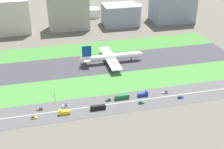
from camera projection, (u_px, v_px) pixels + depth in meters
The scene contains 26 objects.
ground_plane at pixel (97, 64), 294.67m from camera, with size 800.00×800.00×0.00m, color #5B564C.
runway at pixel (97, 64), 294.65m from camera, with size 280.00×46.00×0.10m, color #38383D.
grass_median_north at pixel (89, 49), 330.00m from camera, with size 280.00×36.00×0.10m, color #3D7A33.
grass_median_south at pixel (106, 84), 259.29m from camera, with size 280.00×36.00×0.10m, color #427F38.
highway at pixel (116, 103), 231.70m from camera, with size 280.00×28.00×0.10m, color #4C4C4F.
highway_centerline at pixel (116, 103), 231.68m from camera, with size 266.00×0.50×0.01m, color silver.
airliner at pixel (111, 57), 294.79m from camera, with size 65.00×56.00×19.70m.
car_4 at pixel (40, 109), 223.39m from camera, with size 4.40×1.80×2.00m.
car_3 at pixel (34, 117), 213.78m from camera, with size 4.40×1.80×2.00m.
car_2 at pixel (109, 100), 234.65m from camera, with size 4.40×1.80×2.00m.
car_6 at pixel (65, 106), 227.43m from camera, with size 4.40×1.80×2.00m.
bus_0 at pixel (98, 108), 223.38m from camera, with size 11.60×2.50×3.50m.
car_1 at pixel (141, 103), 231.07m from camera, with size 4.40×1.80×2.00m.
truck_0 at pixel (143, 94), 240.41m from camera, with size 8.40×2.50×4.00m.
truck_1 at pixel (64, 112), 218.03m from camera, with size 8.40×2.50×4.00m.
bus_1 at pixel (122, 97), 236.57m from camera, with size 11.60×2.50×3.50m.
car_0 at pixel (165, 92), 244.83m from camera, with size 4.40×1.80×2.00m.
car_5 at pixel (180, 97), 238.07m from camera, with size 4.40×1.80×2.00m.
traffic_light at pixel (55, 97), 231.27m from camera, with size 0.36×0.50×7.20m.
terminal_building at pixel (5, 17), 364.05m from camera, with size 59.67×25.67×41.65m, color beige.
hangar_building at pixel (68, 12), 380.02m from camera, with size 50.56×27.02×44.13m, color #9E998E.
office_tower at pixel (120, 15), 398.63m from camera, with size 45.22×33.90×27.08m, color gray.
cargo_warehouse at pixel (173, 4), 409.74m from camera, with size 54.37×39.72×47.84m, color gray.
fuel_tank_west at pixel (94, 13), 434.89m from camera, with size 20.84×20.84×12.35m, color silver.
fuel_tank_centre at pixel (115, 11), 441.72m from camera, with size 21.21×21.21×12.58m, color silver.
fuel_tank_east at pixel (133, 9), 447.41m from camera, with size 25.23×25.23×13.97m, color silver.
Camera 1 is at (-50.17, -262.24, 125.98)m, focal length 48.39 mm.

